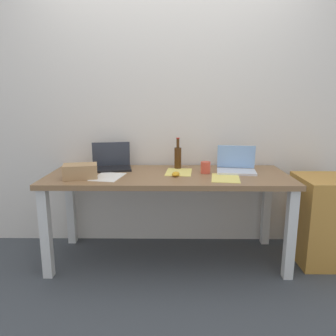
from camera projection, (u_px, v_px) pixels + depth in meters
The scene contains 13 objects.
ground_plane at pixel (168, 258), 2.73m from camera, with size 8.00×8.00×0.00m, color #42474C.
back_wall at pixel (168, 104), 2.87m from camera, with size 5.20×0.08×2.60m, color silver.
desk at pixel (168, 185), 2.60m from camera, with size 1.95×0.73×0.74m.
laptop_left at pixel (112, 163), 2.75m from camera, with size 0.36×0.27×0.23m.
laptop_right at pixel (236, 167), 2.64m from camera, with size 0.34×0.27×0.21m.
beer_bottle at pixel (178, 157), 2.76m from camera, with size 0.06×0.06×0.27m.
computer_mouse at pixel (176, 174), 2.50m from camera, with size 0.06×0.10×0.03m, color gold.
cardboard_box at pixel (80, 171), 2.43m from camera, with size 0.25×0.16×0.11m, color tan.
coffee_mug at pixel (206, 167), 2.60m from camera, with size 0.08×0.08×0.10m, color #D84C38.
paper_sheet_near_back at pixel (179, 172), 2.64m from camera, with size 0.21×0.30×0.00m, color #F4E06B.
paper_sheet_front_right at pixel (226, 178), 2.44m from camera, with size 0.21×0.30×0.00m, color #F4E06B.
paper_sheet_front_left at pixel (108, 177), 2.48m from camera, with size 0.21×0.30×0.00m, color white.
filing_cabinet at pixel (321, 220), 2.63m from camera, with size 0.40×0.48×0.72m, color #C68938.
Camera 1 is at (0.03, -2.51, 1.33)m, focal length 33.89 mm.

